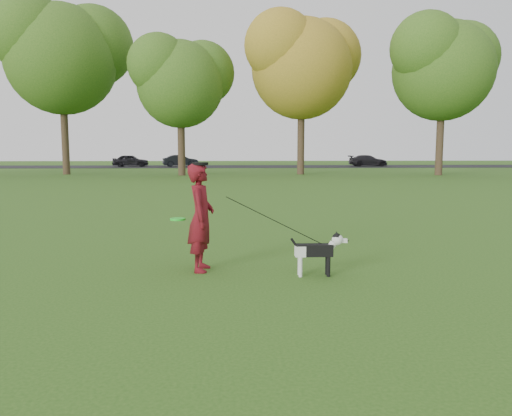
{
  "coord_description": "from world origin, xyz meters",
  "views": [
    {
      "loc": [
        -0.46,
        -7.59,
        1.86
      ],
      "look_at": [
        -0.15,
        -0.16,
        0.95
      ],
      "focal_mm": 35.0,
      "sensor_mm": 36.0,
      "label": 1
    }
  ],
  "objects_px": {
    "car_right": "(368,161)",
    "dog": "(319,249)",
    "man": "(201,217)",
    "car_mid": "(180,161)",
    "car_left": "(131,161)"
  },
  "relations": [
    {
      "from": "car_left",
      "to": "car_mid",
      "type": "xyz_separation_m",
      "value": [
        4.67,
        0.0,
        -0.02
      ]
    },
    {
      "from": "dog",
      "to": "car_left",
      "type": "height_order",
      "value": "car_left"
    },
    {
      "from": "car_left",
      "to": "car_right",
      "type": "height_order",
      "value": "car_left"
    },
    {
      "from": "car_right",
      "to": "car_left",
      "type": "bearing_deg",
      "value": 88.24
    },
    {
      "from": "man",
      "to": "car_left",
      "type": "distance_m",
      "value": 41.24
    },
    {
      "from": "car_mid",
      "to": "dog",
      "type": "bearing_deg",
      "value": 174.55
    },
    {
      "from": "dog",
      "to": "car_mid",
      "type": "relative_size",
      "value": 0.26
    },
    {
      "from": "dog",
      "to": "car_mid",
      "type": "bearing_deg",
      "value": 98.98
    },
    {
      "from": "car_left",
      "to": "car_right",
      "type": "xyz_separation_m",
      "value": [
        22.62,
        0.0,
        -0.03
      ]
    },
    {
      "from": "dog",
      "to": "car_mid",
      "type": "height_order",
      "value": "car_mid"
    },
    {
      "from": "man",
      "to": "car_right",
      "type": "distance_m",
      "value": 42.3
    },
    {
      "from": "car_right",
      "to": "dog",
      "type": "bearing_deg",
      "value": 162.36
    },
    {
      "from": "car_mid",
      "to": "man",
      "type": "bearing_deg",
      "value": 172.23
    },
    {
      "from": "man",
      "to": "car_mid",
      "type": "bearing_deg",
      "value": 10.8
    },
    {
      "from": "car_left",
      "to": "dog",
      "type": "bearing_deg",
      "value": -166.76
    }
  ]
}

